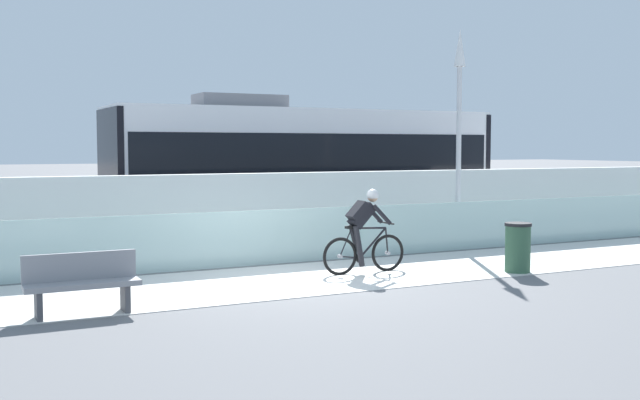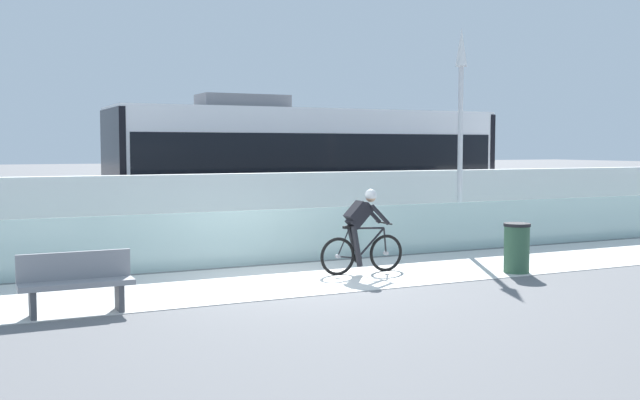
{
  "view_description": "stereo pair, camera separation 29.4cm",
  "coord_description": "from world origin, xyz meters",
  "px_view_note": "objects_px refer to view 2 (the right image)",
  "views": [
    {
      "loc": [
        -5.57,
        -12.38,
        2.41
      ],
      "look_at": [
        1.87,
        2.35,
        1.25
      ],
      "focal_mm": 42.43,
      "sensor_mm": 36.0,
      "label": 1
    },
    {
      "loc": [
        -5.3,
        -12.51,
        2.41
      ],
      "look_at": [
        1.87,
        2.35,
        1.25
      ],
      "focal_mm": 42.43,
      "sensor_mm": 36.0,
      "label": 2
    }
  ],
  "objects_px": {
    "tram": "(309,165)",
    "bench": "(76,281)",
    "lamp_post_antenna": "(461,109)",
    "cyclist_on_bike": "(362,232)",
    "trash_bin": "(517,248)"
  },
  "relations": [
    {
      "from": "bench",
      "to": "lamp_post_antenna",
      "type": "bearing_deg",
      "value": 20.39
    },
    {
      "from": "cyclist_on_bike",
      "to": "bench",
      "type": "relative_size",
      "value": 1.11
    },
    {
      "from": "tram",
      "to": "bench",
      "type": "relative_size",
      "value": 6.91
    },
    {
      "from": "trash_bin",
      "to": "bench",
      "type": "distance_m",
      "value": 8.09
    },
    {
      "from": "lamp_post_antenna",
      "to": "bench",
      "type": "xyz_separation_m",
      "value": [
        -9.24,
        -3.44,
        -2.81
      ]
    },
    {
      "from": "tram",
      "to": "bench",
      "type": "distance_m",
      "value": 11.15
    },
    {
      "from": "tram",
      "to": "trash_bin",
      "type": "relative_size",
      "value": 11.52
    },
    {
      "from": "lamp_post_antenna",
      "to": "trash_bin",
      "type": "relative_size",
      "value": 5.42
    },
    {
      "from": "tram",
      "to": "lamp_post_antenna",
      "type": "height_order",
      "value": "lamp_post_antenna"
    },
    {
      "from": "lamp_post_antenna",
      "to": "bench",
      "type": "distance_m",
      "value": 10.25
    },
    {
      "from": "cyclist_on_bike",
      "to": "tram",
      "type": "bearing_deg",
      "value": 73.14
    },
    {
      "from": "cyclist_on_bike",
      "to": "trash_bin",
      "type": "xyz_separation_m",
      "value": [
        2.68,
        -1.25,
        -0.32
      ]
    },
    {
      "from": "lamp_post_antenna",
      "to": "trash_bin",
      "type": "height_order",
      "value": "lamp_post_antenna"
    },
    {
      "from": "lamp_post_antenna",
      "to": "trash_bin",
      "type": "xyz_separation_m",
      "value": [
        -1.15,
        -3.4,
        -2.81
      ]
    },
    {
      "from": "cyclist_on_bike",
      "to": "bench",
      "type": "bearing_deg",
      "value": -166.66
    }
  ]
}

